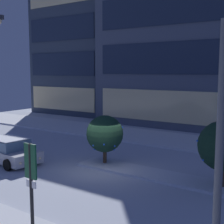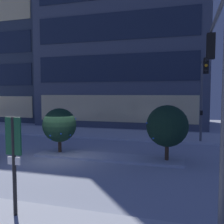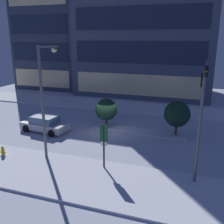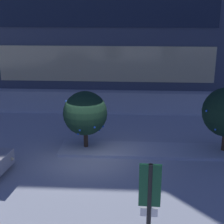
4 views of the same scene
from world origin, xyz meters
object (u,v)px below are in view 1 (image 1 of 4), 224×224
car_near (8,150)px  parking_info_sign (31,178)px  decorated_tree_left_of_median (105,134)px  decorated_tree_median (223,146)px

car_near → parking_info_sign: (7.99, -5.21, 1.33)m
decorated_tree_left_of_median → parking_info_sign: bearing=-71.2°
car_near → decorated_tree_left_of_median: bearing=33.9°
decorated_tree_median → decorated_tree_left_of_median: (-6.76, 0.05, -0.20)m
car_near → parking_info_sign: size_ratio=1.50×
decorated_tree_median → parking_info_sign: bearing=-117.0°
parking_info_sign → decorated_tree_left_of_median: bearing=21.5°
car_near → parking_info_sign: parking_info_sign is taller
parking_info_sign → decorated_tree_median: (4.04, 7.94, 0.03)m
car_near → parking_info_sign: bearing=-27.0°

